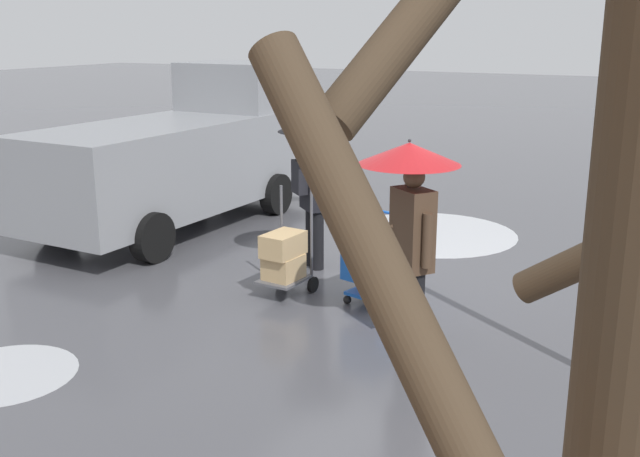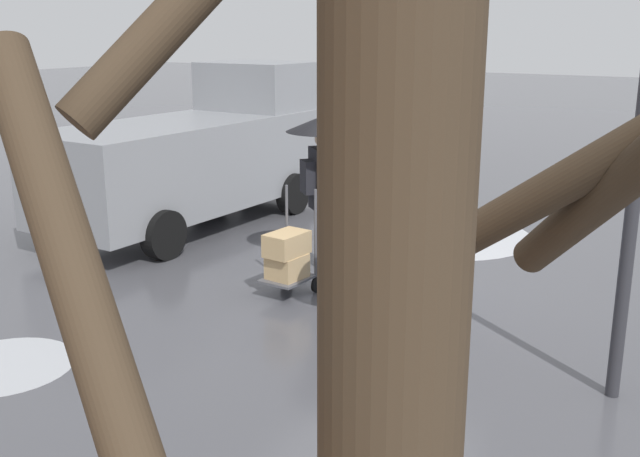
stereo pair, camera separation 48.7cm
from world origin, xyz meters
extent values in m
plane|color=#4C4C51|center=(0.00, 0.00, 0.00)|extent=(90.00, 90.00, 0.00)
cylinder|color=silver|center=(0.14, -2.73, 0.00)|extent=(2.73, 2.73, 0.01)
cylinder|color=#ADAFB5|center=(2.04, 3.99, 0.00)|extent=(1.37, 1.37, 0.01)
cube|color=gray|center=(4.04, -1.10, 1.06)|extent=(2.09, 5.25, 1.40)
cube|color=gray|center=(4.00, -3.00, 2.18)|extent=(1.87, 1.45, 0.84)
cube|color=black|center=(3.98, -3.72, 1.38)|extent=(1.66, 0.10, 0.63)
cube|color=#232326|center=(3.98, -3.76, 0.32)|extent=(1.96, 0.21, 0.24)
cylinder|color=black|center=(4.98, -2.74, 0.36)|extent=(0.26, 0.73, 0.72)
cylinder|color=black|center=(3.02, -2.69, 0.36)|extent=(0.26, 0.73, 0.72)
cylinder|color=black|center=(5.06, 0.49, 0.36)|extent=(0.26, 0.73, 0.72)
cylinder|color=black|center=(3.10, 0.54, 0.36)|extent=(0.26, 0.73, 0.72)
cube|color=#1951B2|center=(-0.32, 0.50, 0.60)|extent=(0.69, 0.86, 0.56)
cube|color=#1951B2|center=(-0.32, 0.50, 0.14)|extent=(0.62, 0.78, 0.04)
cylinder|color=#1951B2|center=(-0.42, 0.10, 1.00)|extent=(0.57, 0.17, 0.04)
sphere|color=black|center=(-0.45, 0.85, 0.05)|extent=(0.10, 0.10, 0.10)
sphere|color=black|center=(-0.04, 0.75, 0.05)|extent=(0.10, 0.10, 0.10)
sphere|color=black|center=(-0.59, 0.26, 0.05)|extent=(0.10, 0.10, 0.10)
sphere|color=black|center=(-0.19, 0.16, 0.05)|extent=(0.10, 0.10, 0.10)
cube|color=#515156|center=(0.77, 0.87, 0.22)|extent=(0.51, 0.62, 0.03)
cylinder|color=#515156|center=(0.53, 0.58, 0.77)|extent=(0.04, 0.04, 1.10)
cylinder|color=#515156|center=(0.97, 0.56, 0.77)|extent=(0.04, 0.04, 1.10)
cylinder|color=black|center=(0.51, 0.58, 0.10)|extent=(0.06, 0.20, 0.20)
cylinder|color=black|center=(0.99, 0.56, 0.10)|extent=(0.06, 0.20, 0.20)
cube|color=tan|center=(0.77, 0.87, 0.38)|extent=(0.43, 0.47, 0.29)
cube|color=tan|center=(0.77, 0.87, 0.66)|extent=(0.40, 0.57, 0.28)
cylinder|color=black|center=(1.06, -0.40, 0.41)|extent=(0.18, 0.18, 0.82)
cylinder|color=black|center=(0.91, -0.26, 0.41)|extent=(0.18, 0.18, 0.82)
cube|color=black|center=(0.98, -0.33, 1.24)|extent=(0.52, 0.50, 0.84)
sphere|color=beige|center=(0.98, -0.33, 1.78)|extent=(0.22, 0.22, 0.22)
cylinder|color=black|center=(1.18, -0.50, 1.19)|extent=(0.10, 0.10, 0.55)
cylinder|color=black|center=(0.83, -0.23, 1.46)|extent=(0.27, 0.29, 0.50)
cylinder|color=#333338|center=(0.91, -0.26, 1.62)|extent=(0.02, 0.02, 0.86)
cone|color=black|center=(0.91, -0.26, 2.00)|extent=(1.04, 1.04, 0.22)
sphere|color=#333338|center=(0.91, -0.26, 2.13)|extent=(0.04, 0.04, 0.04)
cube|color=black|center=(1.11, -0.18, 1.28)|extent=(0.33, 0.32, 0.44)
cylinder|color=black|center=(-1.20, 1.55, 0.41)|extent=(0.18, 0.18, 0.82)
cylinder|color=black|center=(-1.04, 1.44, 0.41)|extent=(0.18, 0.18, 0.82)
cube|color=#473323|center=(-1.12, 1.49, 1.24)|extent=(0.52, 0.48, 0.84)
sphere|color=brown|center=(-1.12, 1.49, 1.78)|extent=(0.22, 0.22, 0.22)
cylinder|color=#473323|center=(-1.34, 1.64, 1.19)|extent=(0.10, 0.10, 0.55)
cylinder|color=#473323|center=(-0.96, 1.41, 1.46)|extent=(0.25, 0.30, 0.50)
cylinder|color=#333338|center=(-1.04, 1.44, 1.62)|extent=(0.02, 0.02, 0.86)
cone|color=red|center=(-1.04, 1.44, 2.00)|extent=(1.04, 1.04, 0.22)
sphere|color=#333338|center=(-1.04, 1.44, 2.13)|extent=(0.04, 0.04, 0.04)
cylinder|color=#423323|center=(-3.77, 6.71, 2.91)|extent=(0.93, 0.31, 0.69)
cylinder|color=#2D2D33|center=(-3.19, 1.51, 1.80)|extent=(0.12, 0.12, 3.60)
camera|label=1|loc=(-3.71, 8.38, 3.22)|focal=42.12mm
camera|label=2|loc=(-4.13, 8.14, 3.22)|focal=42.12mm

